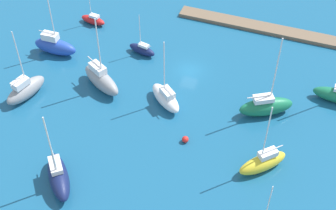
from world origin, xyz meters
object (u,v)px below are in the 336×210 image
object	(u,v)px
sailboat_blue_along_channel	(55,46)
sailboat_yellow_center_basin	(263,162)
sailboat_gray_near_pier	(25,89)
sailboat_white_inner_mooring	(166,97)
sailboat_red_off_beacon	(93,20)
sailboat_green_far_south	(266,106)
sailboat_navy_far_north	(58,176)
sailboat_navy_east_end	(142,49)
mooring_buoy_red	(185,139)
sailboat_gray_mid_basin	(101,79)
pier_dock	(257,27)

from	to	relation	value
sailboat_blue_along_channel	sailboat_yellow_center_basin	distance (m)	37.53
sailboat_gray_near_pier	sailboat_blue_along_channel	world-z (taller)	sailboat_blue_along_channel
sailboat_gray_near_pier	sailboat_white_inner_mooring	size ratio (longest dim) A/B	1.05
sailboat_red_off_beacon	sailboat_gray_near_pier	bearing A→B (deg)	94.45
sailboat_yellow_center_basin	sailboat_red_off_beacon	bearing A→B (deg)	-77.24
sailboat_green_far_south	sailboat_navy_far_north	world-z (taller)	sailboat_green_far_south
sailboat_gray_near_pier	sailboat_red_off_beacon	world-z (taller)	sailboat_gray_near_pier
sailboat_navy_east_end	sailboat_white_inner_mooring	world-z (taller)	sailboat_white_inner_mooring
sailboat_yellow_center_basin	sailboat_green_far_south	bearing A→B (deg)	-125.57
sailboat_green_far_south	sailboat_gray_near_pier	distance (m)	33.99
sailboat_gray_near_pier	sailboat_white_inner_mooring	xyz separation A→B (m)	(-19.32, -5.48, -0.17)
mooring_buoy_red	sailboat_gray_mid_basin	bearing A→B (deg)	-21.45
sailboat_red_off_beacon	sailboat_navy_far_north	size ratio (longest dim) A/B	0.57
sailboat_white_inner_mooring	sailboat_yellow_center_basin	bearing A→B (deg)	-164.65
sailboat_navy_far_north	sailboat_gray_mid_basin	size ratio (longest dim) A/B	0.97
sailboat_gray_near_pier	sailboat_gray_mid_basin	size ratio (longest dim) A/B	0.91
sailboat_gray_near_pier	mooring_buoy_red	xyz separation A→B (m)	(-24.20, 0.34, -0.95)
pier_dock	mooring_buoy_red	bearing A→B (deg)	83.25
sailboat_yellow_center_basin	mooring_buoy_red	world-z (taller)	sailboat_yellow_center_basin
sailboat_green_far_south	sailboat_gray_mid_basin	xyz separation A→B (m)	(23.64, 2.87, 0.14)
sailboat_gray_near_pier	sailboat_red_off_beacon	size ratio (longest dim) A/B	1.65
pier_dock	sailboat_gray_mid_basin	size ratio (longest dim) A/B	2.20
sailboat_white_inner_mooring	sailboat_yellow_center_basin	distance (m)	16.73
sailboat_blue_along_channel	sailboat_navy_east_end	bearing A→B (deg)	18.07
sailboat_blue_along_channel	mooring_buoy_red	size ratio (longest dim) A/B	12.69
sailboat_blue_along_channel	sailboat_red_off_beacon	world-z (taller)	sailboat_blue_along_channel
sailboat_gray_near_pier	sailboat_yellow_center_basin	xyz separation A→B (m)	(-34.62, 1.29, -0.13)
sailboat_navy_east_end	sailboat_gray_near_pier	bearing A→B (deg)	63.29
sailboat_red_off_beacon	sailboat_yellow_center_basin	distance (m)	39.69
sailboat_gray_mid_basin	sailboat_white_inner_mooring	bearing A→B (deg)	29.19
pier_dock	sailboat_gray_mid_basin	xyz separation A→B (m)	(18.26, 22.43, 1.27)
sailboat_blue_along_channel	sailboat_gray_mid_basin	size ratio (longest dim) A/B	0.92
sailboat_green_far_south	mooring_buoy_red	distance (m)	12.39
sailboat_white_inner_mooring	sailboat_gray_mid_basin	distance (m)	10.03
sailboat_gray_near_pier	mooring_buoy_red	bearing A→B (deg)	-74.86
sailboat_navy_east_end	sailboat_gray_mid_basin	distance (m)	9.70
sailboat_yellow_center_basin	sailboat_navy_far_north	bearing A→B (deg)	-20.32
sailboat_yellow_center_basin	sailboat_gray_mid_basin	distance (m)	26.23
pier_dock	sailboat_blue_along_channel	distance (m)	33.65
sailboat_white_inner_mooring	sailboat_yellow_center_basin	world-z (taller)	sailboat_yellow_center_basin
pier_dock	sailboat_red_off_beacon	bearing A→B (deg)	17.33
sailboat_navy_east_end	sailboat_white_inner_mooring	bearing A→B (deg)	140.41
sailboat_white_inner_mooring	sailboat_navy_far_north	xyz separation A→B (m)	(7.33, 17.37, 0.14)
sailboat_blue_along_channel	sailboat_red_off_beacon	size ratio (longest dim) A/B	1.67
sailboat_navy_east_end	sailboat_gray_mid_basin	xyz separation A→B (m)	(2.58, 9.32, 0.71)
sailboat_green_far_south	sailboat_navy_east_end	size ratio (longest dim) A/B	1.79
pier_dock	mooring_buoy_red	world-z (taller)	mooring_buoy_red
sailboat_navy_east_end	sailboat_gray_mid_basin	size ratio (longest dim) A/B	0.59
sailboat_navy_east_end	sailboat_gray_near_pier	distance (m)	19.02
sailboat_gray_near_pier	sailboat_red_off_beacon	xyz separation A→B (m)	(-0.90, -19.63, -0.62)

